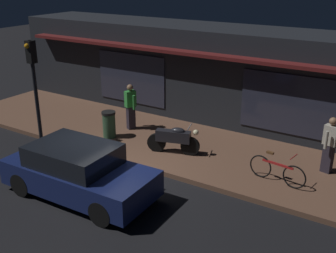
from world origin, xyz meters
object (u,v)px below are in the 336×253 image
Objects in this scene: motorcycle at (174,139)px; person_bystander at (330,144)px; traffic_light_pole at (34,76)px; person_photographer at (131,106)px; trash_bin at (109,124)px; parked_car_near at (78,171)px; bicycle_parked at (277,171)px.

person_bystander is (4.39, 1.25, 0.38)m from motorcycle.
person_photographer is at bearing 58.92° from traffic_light_pole.
person_photographer is 1.80× the size of trash_bin.
traffic_light_pole is (-4.13, -1.76, 1.83)m from motorcycle.
person_bystander reaches higher than motorcycle.
person_bystander is at bearing 40.89° from parked_car_near.
motorcycle is at bearing -164.14° from person_bystander.
motorcycle is at bearing -22.18° from person_photographer.
traffic_light_pole is at bearing -167.82° from bicycle_parked.
person_bystander is 1.80× the size of trash_bin.
traffic_light_pole is at bearing -121.08° from person_photographer.
traffic_light_pole reaches higher than bicycle_parked.
person_bystander is (1.02, 1.38, 0.52)m from bicycle_parked.
parked_car_near is (-5.30, -4.59, -0.32)m from person_bystander.
motorcycle is 0.46× the size of traffic_light_pole.
motorcycle is 0.99× the size of person_photographer.
traffic_light_pole is (-7.50, -1.62, 1.97)m from bicycle_parked.
trash_bin is at bearing 179.13° from bicycle_parked.
trash_bin is at bearing 48.47° from traffic_light_pole.
traffic_light_pole is 4.00m from parked_car_near.
trash_bin is 2.94m from traffic_light_pole.
trash_bin is (-0.15, -1.05, -0.41)m from person_photographer.
bicycle_parked is 7.92m from traffic_light_pole.
bicycle_parked is 5.99m from trash_bin.
traffic_light_pole is at bearing -160.58° from person_bystander.
trash_bin is (-2.62, -0.05, -0.03)m from motorcycle.
parked_car_near is (1.70, -3.30, 0.08)m from trash_bin.
person_photographer reaches higher than parked_car_near.
bicycle_parked is 5.97m from person_photographer.
person_bystander is 7.13m from trash_bin.
bicycle_parked is at bearing 36.82° from parked_car_near.
motorcycle is at bearing 177.66° from bicycle_parked.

